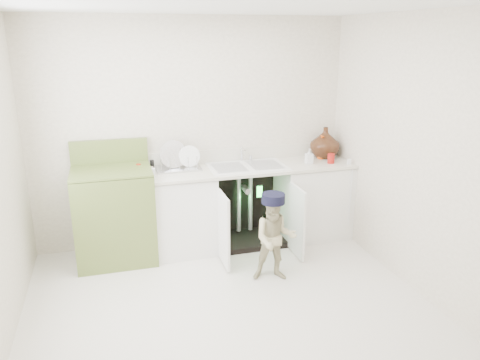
# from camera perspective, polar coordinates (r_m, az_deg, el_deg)

# --- Properties ---
(ground) EXTENTS (3.50, 3.50, 0.00)m
(ground) POSITION_cam_1_polar(r_m,az_deg,el_deg) (4.32, -1.56, -14.73)
(ground) COLOR #BAB2A4
(ground) RESTS_ON ground
(room_shell) EXTENTS (6.00, 5.50, 1.26)m
(room_shell) POSITION_cam_1_polar(r_m,az_deg,el_deg) (3.81, -1.71, 1.41)
(room_shell) COLOR silver
(room_shell) RESTS_ON ground
(counter_run) EXTENTS (2.44, 1.02, 1.26)m
(counter_run) POSITION_cam_1_polar(r_m,az_deg,el_deg) (5.31, 1.27, -2.64)
(counter_run) COLOR white
(counter_run) RESTS_ON ground
(avocado_stove) EXTENTS (0.80, 0.65, 1.24)m
(avocado_stove) POSITION_cam_1_polar(r_m,az_deg,el_deg) (5.06, -15.04, -3.98)
(avocado_stove) COLOR olive
(avocado_stove) RESTS_ON ground
(repair_worker) EXTENTS (0.49, 0.78, 0.87)m
(repair_worker) POSITION_cam_1_polar(r_m,az_deg,el_deg) (4.52, 4.28, -6.92)
(repair_worker) COLOR #C9BC90
(repair_worker) RESTS_ON ground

